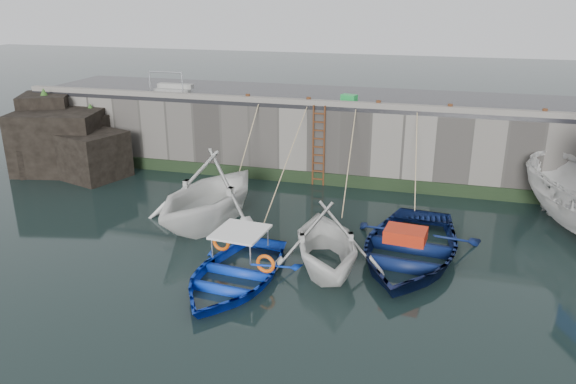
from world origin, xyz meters
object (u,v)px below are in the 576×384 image
(bollard_d, at_px, (450,108))
(boat_near_navy, at_px, (408,257))
(fish_crate, at_px, (349,99))
(bollard_b, at_px, (309,101))
(boat_near_blacktrim, at_px, (325,267))
(bollard_a, at_px, (248,98))
(bollard_c, at_px, (378,104))
(bollard_e, at_px, (545,113))
(boat_near_blue, at_px, (234,280))
(ladder, at_px, (318,146))
(boat_near_white, at_px, (210,222))

(bollard_d, bearing_deg, boat_near_navy, -97.95)
(fish_crate, distance_m, bollard_b, 1.64)
(fish_crate, bearing_deg, boat_near_blacktrim, -68.24)
(fish_crate, bearing_deg, bollard_b, -136.79)
(bollard_a, distance_m, bollard_c, 5.20)
(boat_near_blacktrim, distance_m, fish_crate, 8.68)
(bollard_b, relative_size, bollard_d, 1.00)
(bollard_b, height_order, bollard_e, same)
(boat_near_blacktrim, height_order, bollard_e, bollard_e)
(boat_near_navy, xyz_separation_m, fish_crate, (-3.01, 6.73, 3.32))
(bollard_a, relative_size, bollard_d, 1.00)
(fish_crate, relative_size, bollard_e, 2.11)
(boat_near_blue, bearing_deg, bollard_a, 111.27)
(boat_near_navy, distance_m, bollard_e, 7.94)
(fish_crate, bearing_deg, boat_near_navy, -49.94)
(boat_near_navy, bearing_deg, bollard_e, 61.81)
(bollard_e, bearing_deg, ladder, -177.60)
(bollard_b, xyz_separation_m, bollard_e, (8.50, 0.00, 0.00))
(ladder, relative_size, boat_near_blacktrim, 0.77)
(bollard_d, relative_size, bollard_e, 1.00)
(boat_near_white, height_order, boat_near_blue, boat_near_white)
(fish_crate, distance_m, bollard_e, 7.08)
(ladder, distance_m, boat_near_blacktrim, 7.29)
(ladder, relative_size, bollard_b, 11.43)
(ladder, relative_size, boat_near_blue, 0.71)
(boat_near_navy, height_order, bollard_e, bollard_e)
(bollard_a, distance_m, bollard_e, 11.00)
(boat_near_white, relative_size, boat_near_blacktrim, 1.27)
(boat_near_blacktrim, height_order, bollard_b, bollard_b)
(bollard_a, relative_size, bollard_e, 1.00)
(boat_near_navy, bearing_deg, bollard_b, 132.54)
(ladder, bearing_deg, boat_near_navy, -54.93)
(boat_near_white, xyz_separation_m, bollard_d, (7.44, 5.11, 3.30))
(boat_near_blue, relative_size, bollard_d, 16.10)
(bollard_b, bearing_deg, bollard_d, 0.00)
(bollard_d, bearing_deg, fish_crate, 168.96)
(bollard_a, relative_size, bollard_b, 1.00)
(bollard_c, bearing_deg, fish_crate, 148.88)
(boat_near_navy, bearing_deg, boat_near_blue, -142.99)
(boat_near_blacktrim, relative_size, bollard_b, 14.77)
(boat_near_blue, xyz_separation_m, bollard_a, (-2.56, 8.65, 3.30))
(ladder, distance_m, bollard_a, 3.47)
(boat_near_white, xyz_separation_m, bollard_a, (-0.36, 5.11, 3.30))
(ladder, distance_m, boat_near_white, 5.68)
(bollard_a, xyz_separation_m, bollard_d, (7.80, 0.00, 0.00))
(boat_near_white, height_order, boat_near_navy, boat_near_white)
(bollard_b, distance_m, bollard_c, 2.70)
(boat_near_white, bearing_deg, boat_near_blacktrim, -15.46)
(boat_near_navy, relative_size, bollard_c, 20.20)
(fish_crate, distance_m, bollard_a, 4.03)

